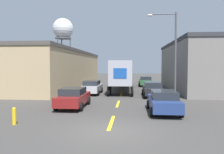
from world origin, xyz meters
TOP-DOWN VIEW (x-y plane):
  - ground_plane at (0.00, 0.00)m, footprint 160.00×160.00m
  - road_centerline at (0.00, 7.82)m, footprint 0.20×15.59m
  - warehouse_left at (-11.49, 23.81)m, footprint 10.09×29.36m
  - warehouse_right at (11.40, 19.93)m, footprint 9.91×18.66m
  - semi_truck at (-0.11, 18.84)m, footprint 2.95×14.91m
  - parked_car_left_far at (-3.40, 14.01)m, footprint 2.10×4.43m
  - parked_car_right_near at (3.40, 4.59)m, footprint 2.10×4.43m
  - parked_car_left_near at (-3.40, 5.89)m, footprint 2.10×4.43m
  - parked_car_right_far at (3.40, 24.29)m, footprint 2.10×4.43m
  - parked_car_right_mid at (3.40, 12.51)m, footprint 2.10×4.43m
  - water_tower at (-16.55, 44.83)m, footprint 5.33×5.33m
  - street_lamp at (5.17, 11.43)m, footprint 2.93×0.32m
  - fire_hydrant at (-5.38, 0.70)m, footprint 0.22×0.22m

SIDE VIEW (x-z plane):
  - ground_plane at x=0.00m, z-range 0.00..0.00m
  - road_centerline at x=0.00m, z-range 0.00..0.01m
  - fire_hydrant at x=-5.38m, z-range 0.00..0.98m
  - parked_car_left_far at x=-3.40m, z-range 0.03..1.60m
  - parked_car_right_near at x=3.40m, z-range 0.03..1.60m
  - parked_car_left_near at x=-3.40m, z-range 0.03..1.60m
  - parked_car_right_far at x=3.40m, z-range 0.03..1.60m
  - parked_car_right_mid at x=3.40m, z-range 0.03..1.60m
  - semi_truck at x=-0.11m, z-range 0.40..4.25m
  - warehouse_left at x=-11.49m, z-range 0.01..5.65m
  - warehouse_right at x=11.40m, z-range 0.01..6.47m
  - street_lamp at x=5.17m, z-range 0.69..9.24m
  - water_tower at x=-16.55m, z-range 4.88..20.35m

